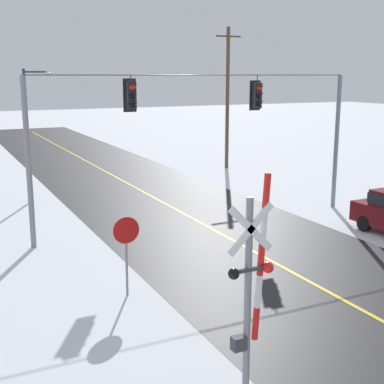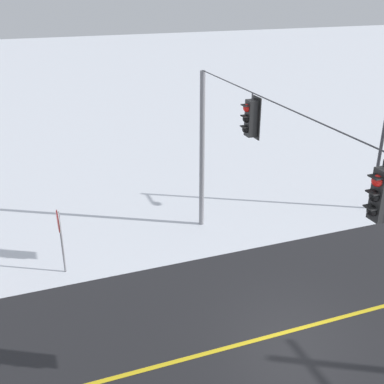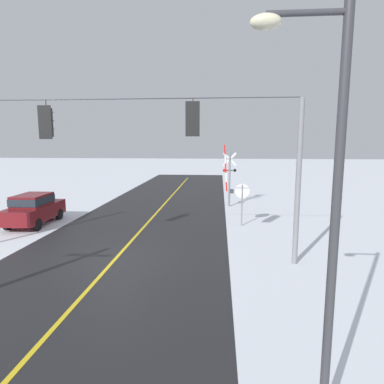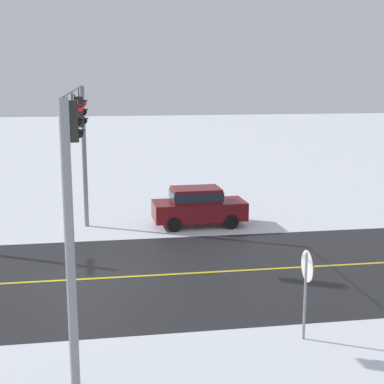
# 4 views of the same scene
# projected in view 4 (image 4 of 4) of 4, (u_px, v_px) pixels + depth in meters

# --- Properties ---
(ground_plane) EXTENTS (160.00, 160.00, 0.00)m
(ground_plane) POSITION_uv_depth(u_px,v_px,m) (83.00, 279.00, 18.94)
(ground_plane) COLOR silver
(signal_span) EXTENTS (14.20, 0.47, 6.22)m
(signal_span) POSITION_uv_depth(u_px,v_px,m) (79.00, 158.00, 18.03)
(signal_span) COLOR gray
(signal_span) RESTS_ON ground
(stop_sign) EXTENTS (0.80, 0.09, 2.35)m
(stop_sign) POSITION_uv_depth(u_px,v_px,m) (307.00, 275.00, 14.33)
(stop_sign) COLOR gray
(stop_sign) RESTS_ON ground
(parked_car_maroon) EXTENTS (1.91, 4.24, 1.74)m
(parked_car_maroon) POSITION_uv_depth(u_px,v_px,m) (198.00, 205.00, 25.58)
(parked_car_maroon) COLOR maroon
(parked_car_maroon) RESTS_ON ground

